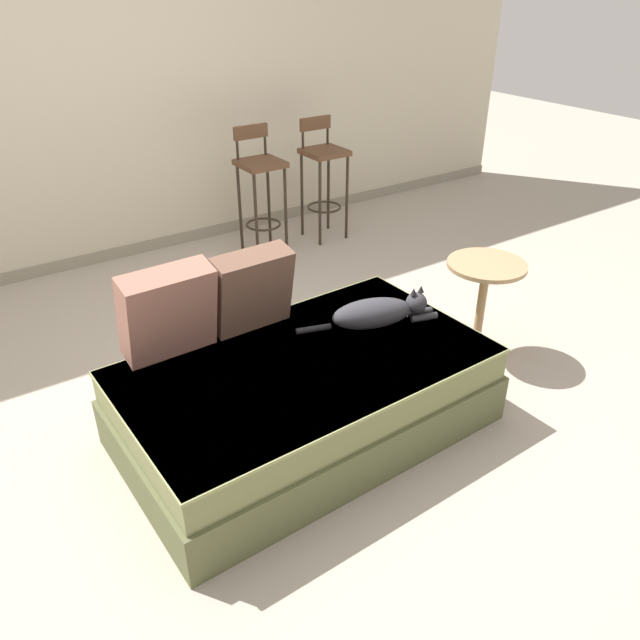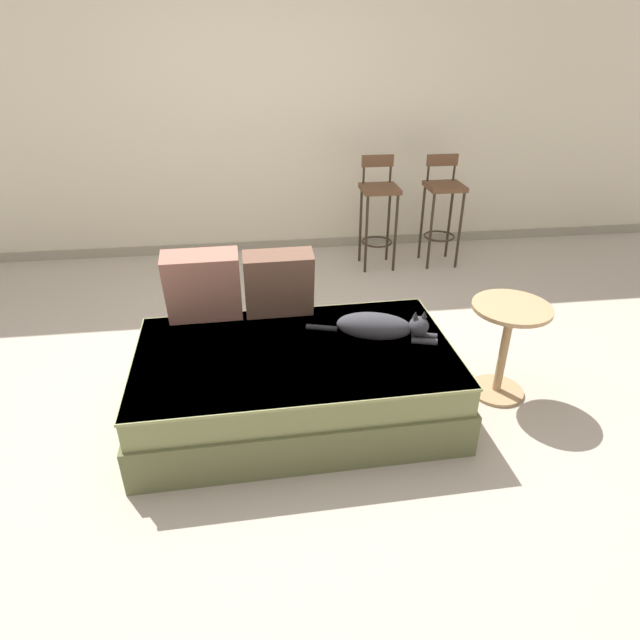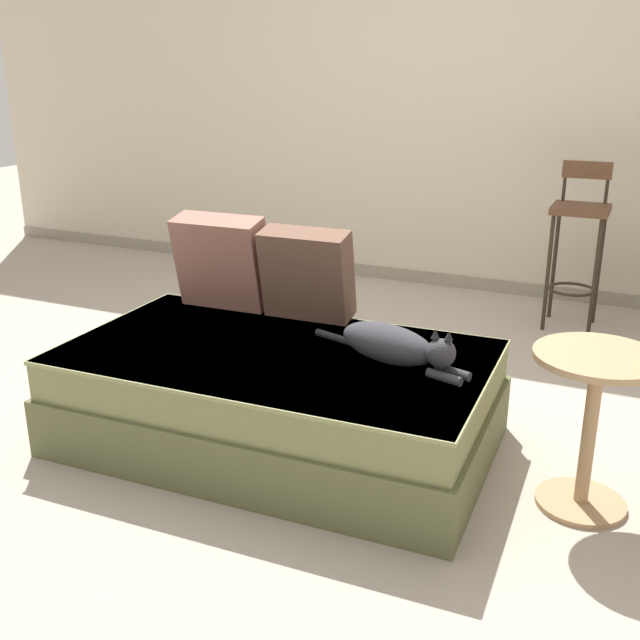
% 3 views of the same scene
% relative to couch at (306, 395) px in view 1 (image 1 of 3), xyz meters
% --- Properties ---
extents(ground_plane, '(16.00, 16.00, 0.00)m').
position_rel_couch_xyz_m(ground_plane, '(0.00, 0.40, -0.21)').
color(ground_plane, '#A89E8E').
rests_on(ground_plane, ground).
extents(wall_back_panel, '(8.00, 0.10, 2.60)m').
position_rel_couch_xyz_m(wall_back_panel, '(0.00, 2.65, 1.09)').
color(wall_back_panel, beige).
rests_on(wall_back_panel, ground).
extents(wall_baseboard_trim, '(8.00, 0.02, 0.09)m').
position_rel_couch_xyz_m(wall_baseboard_trim, '(0.00, 2.60, -0.17)').
color(wall_baseboard_trim, gray).
rests_on(wall_baseboard_trim, ground).
extents(couch, '(1.77, 1.06, 0.42)m').
position_rel_couch_xyz_m(couch, '(0.00, 0.00, 0.00)').
color(couch, brown).
rests_on(couch, ground).
extents(throw_pillow_corner, '(0.43, 0.25, 0.45)m').
position_rel_couch_xyz_m(throw_pillow_corner, '(-0.49, 0.40, 0.43)').
color(throw_pillow_corner, '#936051').
rests_on(throw_pillow_corner, couch).
extents(throw_pillow_middle, '(0.41, 0.23, 0.42)m').
position_rel_couch_xyz_m(throw_pillow_middle, '(-0.05, 0.41, 0.42)').
color(throw_pillow_middle, brown).
rests_on(throw_pillow_middle, couch).
extents(cat, '(0.72, 0.30, 0.19)m').
position_rel_couch_xyz_m(cat, '(0.48, 0.06, 0.28)').
color(cat, '#333338').
rests_on(cat, couch).
extents(bar_stool_near_window, '(0.32, 0.32, 0.98)m').
position_rel_couch_xyz_m(bar_stool_near_window, '(0.93, 2.07, 0.37)').
color(bar_stool_near_window, '#2D2319').
rests_on(bar_stool_near_window, ground).
extents(bar_stool_by_doorway, '(0.32, 0.32, 0.97)m').
position_rel_couch_xyz_m(bar_stool_by_doorway, '(1.51, 2.07, 0.37)').
color(bar_stool_by_doorway, '#2D2319').
rests_on(bar_stool_by_doorway, ground).
extents(side_table, '(0.44, 0.44, 0.59)m').
position_rel_couch_xyz_m(side_table, '(1.22, 0.03, 0.17)').
color(side_table, tan).
rests_on(side_table, ground).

